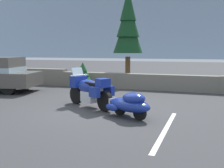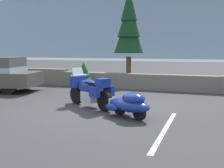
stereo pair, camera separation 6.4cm
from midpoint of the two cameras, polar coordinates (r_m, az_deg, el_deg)
name	(u,v)px [view 2 (the right image)]	position (r m, az deg, el deg)	size (l,w,h in m)	color
ground_plane	(95,109)	(9.03, -3.44, -5.37)	(80.00, 80.00, 0.00)	#38383A
stone_guard_wall	(130,81)	(13.88, 3.95, 0.73)	(24.00, 0.60, 0.91)	slate
distant_ridgeline	(201,33)	(103.47, 18.30, 10.08)	(240.00, 80.00, 16.00)	#7F93AD
touring_motorcycle	(90,89)	(9.31, -4.55, -1.12)	(2.08, 1.41, 1.33)	black
car_shaped_trailer	(129,104)	(7.86, 3.89, -4.19)	(2.09, 1.40, 0.76)	black
pine_tree_tall	(129,24)	(15.79, 3.70, 12.50)	(1.69, 1.69, 5.50)	brown
pine_sapling_near	(84,72)	(14.00, -5.85, 2.52)	(0.84, 0.84, 1.35)	brown
parking_stripe_marker	(165,129)	(6.93, 11.38, -9.32)	(0.12, 3.60, 0.01)	silver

